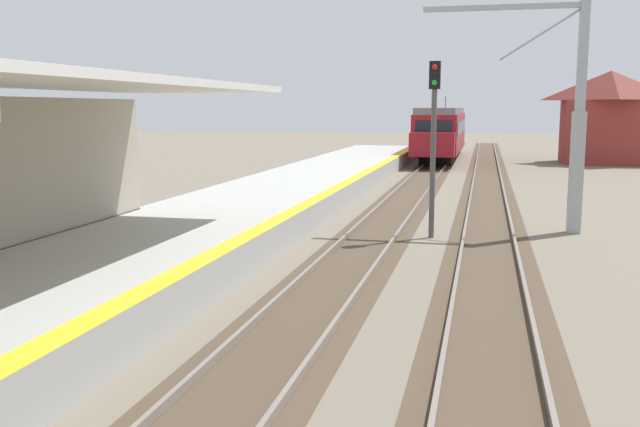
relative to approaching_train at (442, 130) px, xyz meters
name	(u,v)px	position (x,y,z in m)	size (l,w,h in m)	color
station_platform	(165,248)	(-4.40, -38.17, -1.73)	(5.00, 80.00, 0.91)	#A8A8A3
track_pair_nearest_platform	(368,242)	(0.00, -34.17, -2.13)	(2.34, 120.00, 0.16)	#4C3D2D
track_pair_middle	(489,247)	(3.40, -34.17, -2.13)	(2.34, 120.00, 0.16)	#4C3D2D
approaching_train	(442,130)	(0.00, 0.00, 0.00)	(2.93, 19.60, 4.76)	maroon
rail_signal_post	(434,131)	(1.71, -32.85, 1.02)	(0.32, 0.34, 5.20)	#4C4C4C
catenary_pylon_far_side	(569,116)	(5.67, -30.98, 1.43)	(5.00, 0.40, 7.50)	#9EA3A8
distant_trackside_house	(609,116)	(11.53, -1.50, 1.16)	(6.60, 5.28, 6.40)	maroon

